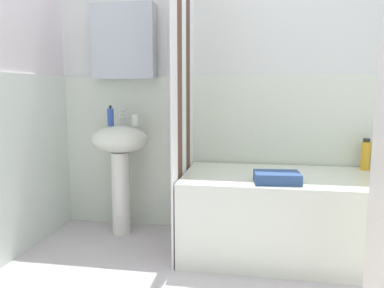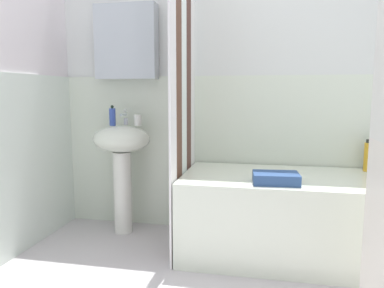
% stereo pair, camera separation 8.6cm
% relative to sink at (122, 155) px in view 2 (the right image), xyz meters
% --- Properties ---
extents(wall_back_tiled, '(3.60, 0.18, 2.40)m').
position_rel_sink_xyz_m(wall_back_tiled, '(0.95, 0.23, 0.53)').
color(wall_back_tiled, silver).
rests_on(wall_back_tiled, ground_plane).
extents(sink, '(0.44, 0.34, 0.83)m').
position_rel_sink_xyz_m(sink, '(0.00, 0.00, 0.00)').
color(sink, white).
rests_on(sink, ground_plane).
extents(faucet, '(0.03, 0.12, 0.12)m').
position_rel_sink_xyz_m(faucet, '(-0.00, 0.08, 0.28)').
color(faucet, silver).
rests_on(faucet, sink).
extents(soap_dispenser, '(0.05, 0.05, 0.15)m').
position_rel_sink_xyz_m(soap_dispenser, '(-0.06, -0.01, 0.29)').
color(soap_dispenser, '#334BA4').
rests_on(soap_dispenser, sink).
extents(toothbrush_cup, '(0.06, 0.06, 0.08)m').
position_rel_sink_xyz_m(toothbrush_cup, '(0.12, 0.04, 0.26)').
color(toothbrush_cup, silver).
rests_on(toothbrush_cup, sink).
extents(bathtub, '(1.52, 0.73, 0.54)m').
position_rel_sink_xyz_m(bathtub, '(1.30, -0.17, -0.34)').
color(bathtub, white).
rests_on(bathtub, ground_plane).
extents(shower_curtain, '(0.01, 0.73, 2.00)m').
position_rel_sink_xyz_m(shower_curtain, '(0.52, -0.17, 0.39)').
color(shower_curtain, white).
rests_on(shower_curtain, ground_plane).
extents(shampoo_bottle, '(0.05, 0.05, 0.18)m').
position_rel_sink_xyz_m(shampoo_bottle, '(1.85, 0.12, 0.01)').
color(shampoo_bottle, '#2D579C').
rests_on(shampoo_bottle, bathtub).
extents(body_wash_bottle, '(0.06, 0.06, 0.22)m').
position_rel_sink_xyz_m(body_wash_bottle, '(1.76, 0.09, 0.03)').
color(body_wash_bottle, gold).
rests_on(body_wash_bottle, bathtub).
extents(towel_folded, '(0.28, 0.21, 0.06)m').
position_rel_sink_xyz_m(towel_folded, '(1.13, -0.39, -0.04)').
color(towel_folded, '#314E83').
rests_on(towel_folded, bathtub).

